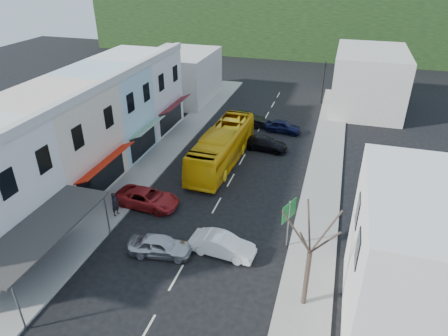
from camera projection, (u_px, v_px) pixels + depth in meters
ground at (199, 237)px, 26.99m from camera, size 120.00×120.00×0.00m
sidewalk_left at (159, 158)px, 37.27m from camera, size 3.00×52.00×0.15m
sidewalk_right at (323, 181)px, 33.53m from camera, size 3.00×52.00×0.15m
shopfront_row at (73, 133)px, 32.43m from camera, size 8.25×30.00×8.00m
right_building at (443, 272)px, 18.35m from camera, size 8.00×9.00×8.00m
distant_block_left at (181, 76)px, 51.35m from camera, size 8.00×10.00×6.00m
distant_block_right at (368, 80)px, 47.90m from camera, size 8.00×12.00×7.00m
hillside at (301, 11)px, 79.09m from camera, size 80.00×26.00×14.00m
bus at (222, 147)px, 35.83m from camera, size 2.94×11.69×3.10m
car_silver at (160, 245)px, 25.13m from camera, size 4.61×2.39×1.40m
car_white at (223, 245)px, 25.16m from camera, size 4.54×2.17×1.40m
car_red at (147, 198)px, 29.99m from camera, size 4.70×2.17×1.40m
car_black_near at (265, 143)px, 38.67m from camera, size 4.68×2.34×1.40m
car_navy_mid at (283, 126)px, 42.43m from camera, size 4.59×2.34×1.40m
car_black_far at (245, 120)px, 44.08m from camera, size 4.53×2.15×1.40m
pedestrian_left at (115, 205)px, 28.64m from camera, size 0.52×0.67×1.70m
direction_sign at (288, 225)px, 25.25m from camera, size 1.30×1.72×3.54m
street_tree at (310, 252)px, 20.09m from camera, size 3.77×3.77×7.28m
traffic_signal at (323, 83)px, 49.84m from camera, size 0.92×1.26×5.32m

